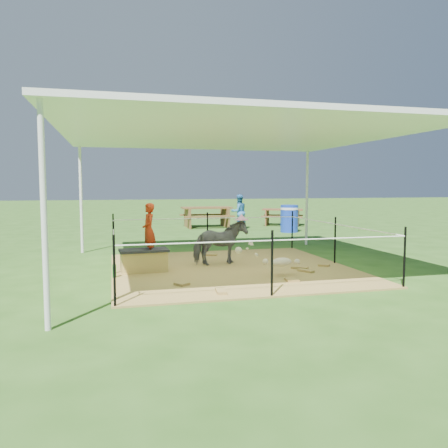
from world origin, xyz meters
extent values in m
plane|color=#2D5919|center=(0.00, 0.00, 0.00)|extent=(90.00, 90.00, 0.00)
cube|color=brown|center=(0.00, 0.00, 0.01)|extent=(4.60, 4.60, 0.03)
cylinder|color=silver|center=(-3.00, 3.00, 1.30)|extent=(0.07, 0.07, 2.60)
cylinder|color=silver|center=(3.00, 3.00, 1.30)|extent=(0.07, 0.07, 2.60)
cylinder|color=silver|center=(-3.00, -3.00, 1.30)|extent=(0.07, 0.07, 2.60)
cube|color=white|center=(0.00, 0.00, 2.64)|extent=(6.30, 6.30, 0.08)
cube|color=white|center=(0.00, 0.00, 2.79)|extent=(3.30, 3.30, 0.22)
cylinder|color=black|center=(-2.25, 2.25, 0.50)|extent=(0.04, 0.04, 1.00)
cylinder|color=black|center=(0.00, 2.25, 0.50)|extent=(0.04, 0.04, 1.00)
cylinder|color=black|center=(2.25, 2.25, 0.50)|extent=(0.04, 0.04, 1.00)
cylinder|color=black|center=(-2.25, 0.00, 0.50)|extent=(0.04, 0.04, 1.00)
cylinder|color=black|center=(2.25, 0.00, 0.50)|extent=(0.04, 0.04, 1.00)
cylinder|color=black|center=(-2.25, -2.25, 0.50)|extent=(0.04, 0.04, 1.00)
cylinder|color=black|center=(0.00, -2.25, 0.50)|extent=(0.04, 0.04, 1.00)
cylinder|color=black|center=(2.25, -2.25, 0.50)|extent=(0.04, 0.04, 1.00)
cylinder|color=white|center=(0.00, 2.25, 0.85)|extent=(4.50, 0.02, 0.02)
cylinder|color=white|center=(0.00, -2.25, 0.85)|extent=(4.50, 0.02, 0.02)
cylinder|color=white|center=(2.25, 0.00, 0.85)|extent=(0.02, 4.50, 0.02)
cylinder|color=white|center=(-2.25, 0.00, 0.85)|extent=(0.02, 4.50, 0.02)
cube|color=#B89343|center=(-1.70, 0.08, 0.22)|extent=(0.88, 0.49, 0.38)
cube|color=black|center=(-1.70, 0.08, 0.43)|extent=(0.94, 0.54, 0.05)
imported|color=#A92810|center=(-1.60, 0.08, 0.91)|extent=(0.27, 0.39, 1.02)
cylinder|color=#186C1D|center=(-2.25, -0.37, 0.15)|extent=(0.07, 0.07, 0.24)
imported|color=#4D4D52|center=(-0.14, 0.41, 0.49)|extent=(1.15, 0.66, 0.91)
cylinder|color=pink|center=(-0.14, 0.41, 1.01)|extent=(0.28, 0.28, 0.13)
cylinder|color=#1739B2|center=(3.84, 6.22, 0.48)|extent=(0.81, 0.81, 0.97)
cube|color=brown|center=(1.36, 8.75, 0.41)|extent=(1.97, 1.43, 0.82)
cube|color=brown|center=(4.61, 8.78, 0.35)|extent=(2.02, 1.80, 0.69)
imported|color=#2F74B3|center=(2.40, 7.70, 0.66)|extent=(0.73, 0.61, 1.32)
camera|label=1|loc=(-2.25, -8.21, 1.65)|focal=35.00mm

